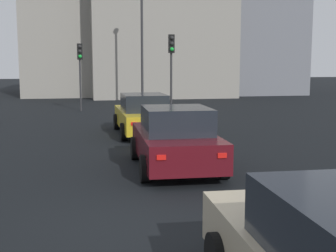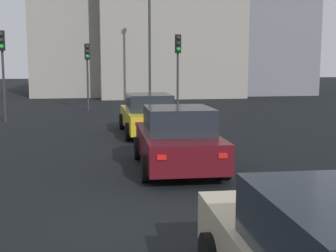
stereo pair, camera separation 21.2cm
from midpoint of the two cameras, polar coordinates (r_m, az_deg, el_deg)
ground_plane at (r=7.73m, az=-6.34°, el=-13.33°), size 160.00×160.00×0.20m
car_yellow_left_lead at (r=17.43m, az=-3.46°, el=1.41°), size 4.73×2.04×1.55m
car_maroon_left_second at (r=11.61m, az=0.40°, el=-1.69°), size 4.22×2.16×1.61m
traffic_light_near_right at (r=22.68m, az=0.17°, el=8.49°), size 0.32×0.28×4.12m
traffic_light_far_left at (r=26.32m, az=-11.21°, el=7.80°), size 0.32×0.30×3.82m
street_lamp_kerbside at (r=30.03m, az=-3.50°, el=11.60°), size 0.56×0.36×8.04m
building_facade_center at (r=41.72m, az=-1.96°, el=14.59°), size 13.88×11.32×15.26m
building_facade_right at (r=43.42m, az=-13.10°, el=9.62°), size 13.56×6.36×8.45m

